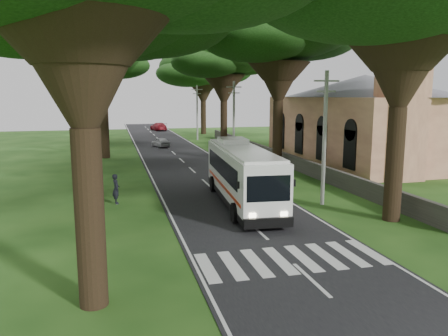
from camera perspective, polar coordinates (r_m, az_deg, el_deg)
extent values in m
plane|color=#1B4012|center=(19.94, 6.27, -9.83)|extent=(140.00, 140.00, 0.00)
cube|color=black|center=(43.60, -5.35, 0.79)|extent=(8.00, 120.00, 0.04)
cube|color=silver|center=(18.20, 8.52, -11.81)|extent=(8.00, 3.00, 0.01)
cube|color=#383533|center=(44.85, 6.28, 1.78)|extent=(0.35, 50.00, 1.20)
cube|color=#BA725B|center=(46.79, 17.63, 4.91)|extent=(12.00, 22.00, 6.40)
pyramid|color=#595960|center=(46.71, 17.97, 11.52)|extent=(14.00, 24.00, 2.20)
cube|color=#BA725B|center=(36.73, 22.03, 6.34)|extent=(3.00, 3.00, 10.00)
cone|color=#595960|center=(36.94, 22.61, 15.35)|extent=(4.00, 4.00, 1.60)
cylinder|color=gray|center=(26.68, 12.98, 3.71)|extent=(0.24, 0.24, 8.00)
cube|color=gray|center=(26.57, 13.26, 11.02)|extent=(1.60, 0.10, 0.10)
cube|color=gray|center=(26.56, 13.21, 9.72)|extent=(1.20, 0.10, 0.10)
cylinder|color=gray|center=(45.33, 1.29, 6.23)|extent=(0.24, 0.24, 8.00)
cube|color=gray|center=(45.27, 1.31, 10.53)|extent=(1.60, 0.10, 0.10)
cube|color=gray|center=(45.26, 1.31, 9.77)|extent=(1.20, 0.10, 0.10)
cylinder|color=gray|center=(64.79, -3.52, 7.20)|extent=(0.24, 0.24, 8.00)
cube|color=gray|center=(64.75, -3.55, 10.21)|extent=(1.60, 0.10, 0.10)
cube|color=gray|center=(64.74, -3.55, 9.67)|extent=(1.20, 0.10, 0.10)
cylinder|color=black|center=(14.12, -17.12, -6.43)|extent=(0.90, 0.90, 5.62)
cone|color=black|center=(13.63, -18.10, 12.98)|extent=(3.20, 3.20, 3.80)
cylinder|color=black|center=(29.83, -16.74, 2.15)|extent=(0.90, 0.90, 5.95)
cone|color=black|center=(29.63, -17.20, 11.54)|extent=(3.20, 3.20, 3.80)
ellipsoid|color=black|center=(30.14, -17.63, 19.87)|extent=(16.33, 16.33, 6.86)
cylinder|color=black|center=(47.71, -15.34, 5.06)|extent=(0.90, 0.90, 6.34)
cone|color=black|center=(47.61, -15.61, 11.15)|extent=(3.20, 3.20, 3.80)
ellipsoid|color=black|center=(48.03, -15.88, 16.94)|extent=(14.53, 14.53, 6.10)
cylinder|color=black|center=(65.71, -15.99, 5.84)|extent=(0.90, 0.90, 5.61)
cone|color=black|center=(65.61, -16.18, 9.94)|extent=(3.20, 3.20, 3.80)
ellipsoid|color=black|center=(65.79, -16.34, 13.39)|extent=(12.66, 12.66, 5.32)
cylinder|color=black|center=(24.46, 21.37, 0.39)|extent=(0.90, 0.90, 5.97)
cone|color=black|center=(24.23, 22.08, 11.87)|extent=(3.20, 3.20, 3.80)
cylinder|color=black|center=(40.51, 7.01, 4.41)|extent=(0.90, 0.90, 6.07)
cone|color=black|center=(40.38, 7.15, 11.40)|extent=(3.20, 3.20, 3.80)
ellipsoid|color=black|center=(40.79, 7.29, 17.76)|extent=(13.63, 13.63, 5.72)
cylinder|color=black|center=(57.49, -0.03, 5.80)|extent=(0.90, 0.90, 5.73)
cone|color=black|center=(57.38, -0.03, 10.55)|extent=(3.20, 3.20, 3.80)
ellipsoid|color=black|center=(57.60, -0.03, 14.64)|extent=(12.74, 12.74, 5.35)
cylinder|color=black|center=(75.23, -2.70, 6.57)|extent=(0.90, 0.90, 5.51)
cone|color=black|center=(75.14, -2.73, 10.12)|extent=(3.20, 3.20, 3.80)
ellipsoid|color=black|center=(75.28, -2.76, 13.03)|extent=(14.78, 14.78, 6.21)
cube|color=white|center=(26.45, 2.38, -0.75)|extent=(3.31, 11.87, 2.88)
cube|color=black|center=(26.66, 2.25, 0.24)|extent=(3.21, 9.73, 1.07)
cube|color=black|center=(26.73, 2.36, -3.68)|extent=(3.35, 11.91, 0.34)
cube|color=red|center=(26.58, 2.37, -2.15)|extent=(3.27, 10.70, 0.18)
cube|color=white|center=(26.23, 2.40, 2.48)|extent=(3.07, 11.27, 0.18)
cylinder|color=black|center=(22.77, 1.47, -5.90)|extent=(0.42, 1.10, 1.07)
cylinder|color=black|center=(23.37, 7.37, -5.57)|extent=(0.42, 1.10, 1.07)
cylinder|color=black|center=(30.07, -1.44, -2.10)|extent=(0.42, 1.10, 1.07)
cylinder|color=black|center=(30.52, 3.10, -1.94)|extent=(0.42, 1.10, 1.07)
imported|color=#9C9CA0|center=(56.45, -8.29, 3.36)|extent=(2.35, 3.86, 1.23)
imported|color=maroon|center=(83.07, -8.55, 5.39)|extent=(3.01, 5.43, 1.49)
imported|color=black|center=(27.50, -13.92, -2.66)|extent=(0.53, 0.73, 1.84)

